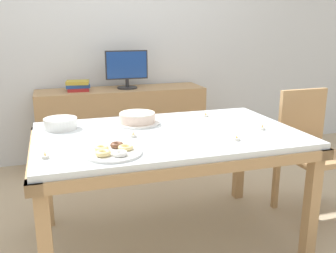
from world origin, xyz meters
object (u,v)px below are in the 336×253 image
at_px(pastry_platter, 113,152).
at_px(tealight_left_edge, 45,156).
at_px(computer_monitor, 127,70).
at_px(tealight_near_front, 206,115).
at_px(tealight_right_edge, 237,139).
at_px(chair, 310,147).
at_px(tealight_centre, 262,128).
at_px(plate_stack, 61,123).
at_px(book_stack, 78,86).
at_px(cake_chocolate_round, 137,119).
at_px(tealight_near_cakes, 133,135).

xyz_separation_m(pastry_platter, tealight_left_edge, (-0.33, 0.04, -0.00)).
distance_m(computer_monitor, tealight_near_front, 1.31).
bearing_deg(tealight_near_front, tealight_right_edge, -95.78).
height_order(chair, tealight_right_edge, chair).
distance_m(chair, tealight_left_edge, 1.92).
bearing_deg(tealight_centre, plate_stack, 161.39).
height_order(pastry_platter, tealight_left_edge, pastry_platter).
xyz_separation_m(computer_monitor, book_stack, (-0.49, 0.00, -0.14)).
relative_size(plate_stack, tealight_left_edge, 5.25).
distance_m(computer_monitor, book_stack, 0.51).
bearing_deg(cake_chocolate_round, chair, -7.54).
distance_m(chair, cake_chocolate_round, 1.32).
distance_m(book_stack, pastry_platter, 1.87).
bearing_deg(tealight_right_edge, computer_monitor, 98.11).
relative_size(computer_monitor, cake_chocolate_round, 1.40).
relative_size(chair, computer_monitor, 2.22).
distance_m(tealight_centre, tealight_left_edge, 1.33).
relative_size(tealight_near_cakes, tealight_right_edge, 1.00).
relative_size(book_stack, tealight_near_cakes, 5.88).
xyz_separation_m(computer_monitor, tealight_near_cakes, (-0.29, -1.60, -0.21)).
distance_m(chair, tealight_centre, 0.64).
bearing_deg(cake_chocolate_round, tealight_right_edge, -49.60).
bearing_deg(plate_stack, tealight_centre, -18.61).
relative_size(computer_monitor, plate_stack, 2.02).
distance_m(plate_stack, tealight_left_edge, 0.56).
height_order(cake_chocolate_round, tealight_centre, cake_chocolate_round).
bearing_deg(chair, computer_monitor, 126.28).
height_order(computer_monitor, book_stack, computer_monitor).
height_order(cake_chocolate_round, tealight_right_edge, cake_chocolate_round).
distance_m(book_stack, tealight_right_edge, 1.99).
relative_size(chair, tealight_centre, 23.50).
bearing_deg(tealight_near_cakes, chair, 5.34).
height_order(tealight_centre, tealight_left_edge, same).
xyz_separation_m(book_stack, tealight_right_edge, (0.75, -1.84, -0.07)).
xyz_separation_m(computer_monitor, pastry_platter, (-0.46, -1.87, -0.21)).
bearing_deg(computer_monitor, book_stack, 179.84).
bearing_deg(tealight_left_edge, tealight_right_edge, -0.91).
xyz_separation_m(computer_monitor, tealight_centre, (0.53, -1.68, -0.21)).
height_order(plate_stack, tealight_right_edge, plate_stack).
height_order(cake_chocolate_round, plate_stack, cake_chocolate_round).
xyz_separation_m(tealight_centre, tealight_near_cakes, (-0.82, 0.09, 0.00)).
xyz_separation_m(book_stack, cake_chocolate_round, (0.29, -1.30, -0.04)).
bearing_deg(book_stack, tealight_near_front, -57.11).
distance_m(chair, tealight_right_edge, 0.93).
bearing_deg(tealight_near_cakes, tealight_near_front, 29.51).
xyz_separation_m(pastry_platter, tealight_near_cakes, (0.17, 0.27, -0.00)).
bearing_deg(tealight_near_front, plate_stack, -178.76).
bearing_deg(tealight_near_cakes, pastry_platter, -121.77).
xyz_separation_m(tealight_left_edge, tealight_near_cakes, (0.50, 0.23, 0.00)).
xyz_separation_m(computer_monitor, plate_stack, (-0.70, -1.27, -0.19)).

